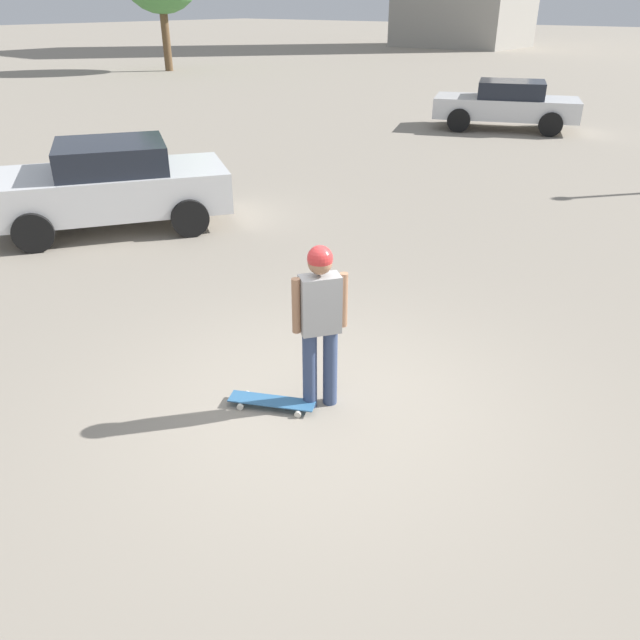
% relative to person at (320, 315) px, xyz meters
% --- Properties ---
extents(ground_plane, '(220.00, 220.00, 0.00)m').
position_rel_person_xyz_m(ground_plane, '(0.00, 0.00, -1.01)').
color(ground_plane, gray).
extents(person, '(0.45, 0.38, 1.70)m').
position_rel_person_xyz_m(person, '(0.00, 0.00, 0.00)').
color(person, '#38476B').
rests_on(person, ground_plane).
extents(skateboard, '(0.57, 0.87, 0.08)m').
position_rel_person_xyz_m(skateboard, '(0.34, -0.34, -0.94)').
color(skateboard, '#336693').
rests_on(skateboard, ground_plane).
extents(car_parked_near, '(4.38, 3.79, 1.50)m').
position_rel_person_xyz_m(car_parked_near, '(-2.07, -6.37, -0.23)').
color(car_parked_near, silver).
rests_on(car_parked_near, ground_plane).
extents(car_parked_far, '(3.37, 4.72, 1.45)m').
position_rel_person_xyz_m(car_parked_far, '(-15.55, -4.89, -0.24)').
color(car_parked_far, silver).
rests_on(car_parked_far, ground_plane).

